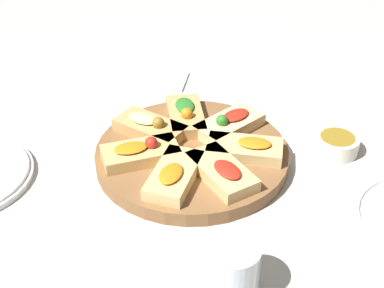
{
  "coord_description": "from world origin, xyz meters",
  "views": [
    {
      "loc": [
        -0.19,
        0.74,
        0.57
      ],
      "look_at": [
        0.0,
        0.0,
        0.04
      ],
      "focal_mm": 50.0,
      "sensor_mm": 36.0,
      "label": 1
    }
  ],
  "objects_px": {
    "water_glass": "(232,270)",
    "serving_board": "(192,155)",
    "napkin_stack": "(163,79)",
    "dipping_bowl": "(337,144)"
  },
  "relations": [
    {
      "from": "water_glass",
      "to": "serving_board",
      "type": "bearing_deg",
      "value": -65.43
    },
    {
      "from": "serving_board",
      "to": "dipping_bowl",
      "type": "distance_m",
      "value": 0.26
    },
    {
      "from": "water_glass",
      "to": "napkin_stack",
      "type": "distance_m",
      "value": 0.6
    },
    {
      "from": "napkin_stack",
      "to": "dipping_bowl",
      "type": "height_order",
      "value": "dipping_bowl"
    },
    {
      "from": "water_glass",
      "to": "napkin_stack",
      "type": "xyz_separation_m",
      "value": [
        0.26,
        -0.54,
        -0.04
      ]
    },
    {
      "from": "serving_board",
      "to": "water_glass",
      "type": "xyz_separation_m",
      "value": [
        -0.12,
        0.27,
        0.03
      ]
    },
    {
      "from": "serving_board",
      "to": "napkin_stack",
      "type": "xyz_separation_m",
      "value": [
        0.14,
        -0.27,
        -0.01
      ]
    },
    {
      "from": "serving_board",
      "to": "dipping_bowl",
      "type": "height_order",
      "value": "dipping_bowl"
    },
    {
      "from": "water_glass",
      "to": "dipping_bowl",
      "type": "distance_m",
      "value": 0.38
    },
    {
      "from": "serving_board",
      "to": "dipping_bowl",
      "type": "xyz_separation_m",
      "value": [
        -0.25,
        -0.09,
        0.0
      ]
    }
  ]
}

